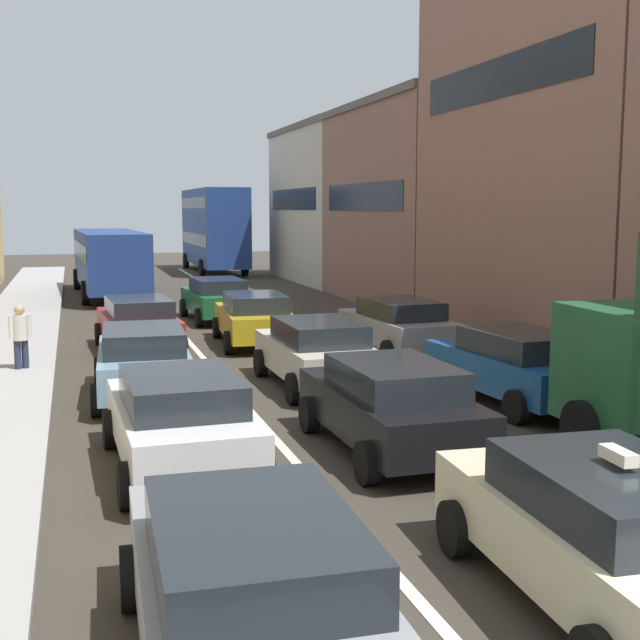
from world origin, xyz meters
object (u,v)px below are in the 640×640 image
at_px(wagon_left_lane_second, 180,419).
at_px(bus_mid_queue_primary, 109,257).
at_px(taxi_centre_lane_front, 605,531).
at_px(sedan_centre_lane_second, 391,404).
at_px(sedan_left_lane_third, 143,360).
at_px(sedan_left_lane_fourth, 139,323).
at_px(sedan_centre_lane_fifth, 217,298).
at_px(wagon_right_lane_far, 398,325).
at_px(traffic_light_pole, 224,240).
at_px(pedestrian_near_kerb, 20,335).
at_px(hatchback_centre_lane_third, 317,351).
at_px(sedan_right_lane_behind_truck, 516,364).
at_px(sedan_left_lane_front, 251,589).
at_px(bus_far_queue_secondary, 214,226).
at_px(coupe_centre_lane_fourth, 254,318).

height_order(wagon_left_lane_second, bus_mid_queue_primary, bus_mid_queue_primary).
distance_m(taxi_centre_lane_front, sedan_centre_lane_second, 5.55).
bearing_deg(sedan_left_lane_third, bus_mid_queue_primary, 2.14).
height_order(sedan_left_lane_fourth, sedan_centre_lane_fifth, same).
xyz_separation_m(taxi_centre_lane_front, wagon_right_lane_far, (3.47, 13.97, -0.00)).
relative_size(traffic_light_pole, bus_mid_queue_primary, 0.52).
bearing_deg(wagon_right_lane_far, pedestrian_near_kerb, 86.99).
xyz_separation_m(taxi_centre_lane_front, sedan_centre_lane_second, (-0.05, 5.55, -0.00)).
bearing_deg(traffic_light_pole, hatchback_centre_lane_third, 72.52).
relative_size(traffic_light_pole, sedan_right_lane_behind_truck, 1.25).
distance_m(sedan_left_lane_fourth, pedestrian_near_kerb, 3.78).
distance_m(sedan_left_lane_front, bus_mid_queue_primary, 31.67).
height_order(hatchback_centre_lane_third, sedan_right_lane_behind_truck, same).
height_order(sedan_left_lane_third, bus_far_queue_secondary, bus_far_queue_secondary).
bearing_deg(hatchback_centre_lane_third, sedan_right_lane_behind_truck, -127.83).
bearing_deg(sedan_centre_lane_fifth, sedan_left_lane_front, 168.75).
xyz_separation_m(traffic_light_pole, sedan_left_lane_fourth, (1.22, 20.44, -3.02)).
relative_size(wagon_left_lane_second, coupe_centre_lane_fourth, 0.99).
height_order(sedan_left_lane_third, wagon_right_lane_far, same).
distance_m(wagon_right_lane_far, bus_far_queue_secondary, 30.27).
relative_size(sedan_centre_lane_second, wagon_right_lane_far, 0.98).
bearing_deg(sedan_left_lane_fourth, coupe_centre_lane_fourth, -90.30).
bearing_deg(sedan_right_lane_behind_truck, sedan_centre_lane_fifth, 10.75).
relative_size(sedan_left_lane_front, hatchback_centre_lane_third, 1.01).
distance_m(sedan_centre_lane_second, wagon_left_lane_second, 3.37).
relative_size(sedan_left_lane_third, sedan_right_lane_behind_truck, 0.99).
bearing_deg(sedan_right_lane_behind_truck, coupe_centre_lane_fourth, 18.45).
bearing_deg(sedan_right_lane_behind_truck, sedan_centre_lane_second, 119.58).
height_order(hatchback_centre_lane_third, sedan_left_lane_third, same).
xyz_separation_m(taxi_centre_lane_front, sedan_right_lane_behind_truck, (3.61, 7.98, -0.00)).
xyz_separation_m(sedan_centre_lane_second, bus_far_queue_secondary, (3.56, 38.63, 2.03)).
bearing_deg(pedestrian_near_kerb, wagon_left_lane_second, -7.12).
bearing_deg(coupe_centre_lane_fourth, bus_mid_queue_primary, 16.16).
relative_size(wagon_left_lane_second, pedestrian_near_kerb, 2.62).
relative_size(sedan_left_lane_third, sedan_centre_lane_fifth, 1.00).
height_order(sedan_left_lane_front, bus_mid_queue_primary, bus_mid_queue_primary).
distance_m(sedan_left_lane_front, sedan_right_lane_behind_truck, 10.89).
height_order(sedan_left_lane_third, coupe_centre_lane_fourth, same).
height_order(sedan_centre_lane_fifth, bus_far_queue_secondary, bus_far_queue_secondary).
bearing_deg(bus_mid_queue_primary, sedan_left_lane_front, 177.18).
relative_size(coupe_centre_lane_fourth, bus_mid_queue_primary, 0.42).
xyz_separation_m(sedan_left_lane_fourth, sedan_centre_lane_fifth, (3.12, 5.65, 0.00)).
height_order(taxi_centre_lane_front, pedestrian_near_kerb, same).
bearing_deg(hatchback_centre_lane_third, coupe_centre_lane_fourth, 0.66).
relative_size(traffic_light_pole, hatchback_centre_lane_third, 1.27).
distance_m(wagon_left_lane_second, sedan_centre_lane_fifth, 16.79).
distance_m(sedan_right_lane_behind_truck, bus_mid_queue_primary, 24.47).
distance_m(sedan_centre_lane_fifth, sedan_right_lane_behind_truck, 14.51).
bearing_deg(traffic_light_pole, sedan_right_lane_behind_truck, 56.34).
xyz_separation_m(sedan_left_lane_front, sedan_centre_lane_second, (3.50, 5.78, 0.00)).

